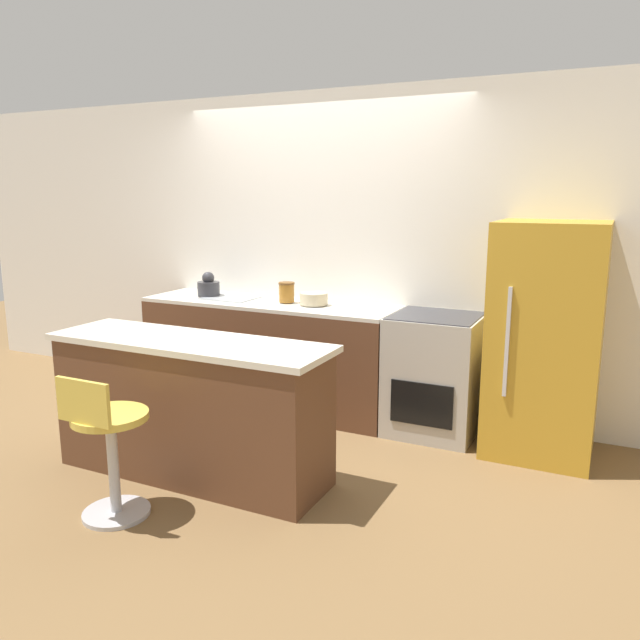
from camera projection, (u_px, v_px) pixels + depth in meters
ground_plane at (285, 422)px, 4.94m from camera, size 14.00×14.00×0.00m
wall_back at (322, 251)px, 5.27m from camera, size 8.00×0.06×2.60m
back_counter at (269, 354)px, 5.28m from camera, size 2.19×0.62×0.90m
kitchen_island at (191, 408)px, 3.95m from camera, size 1.86×0.56×0.89m
oven_range at (434, 374)px, 4.67m from camera, size 0.65×0.63×0.90m
refrigerator at (545, 340)px, 4.24m from camera, size 0.71×0.71×1.60m
stool_chair at (108, 445)px, 3.42m from camera, size 0.42×0.42×0.84m
kettle at (208, 286)px, 5.44m from camera, size 0.19×0.19×0.21m
mixing_bowl at (314, 299)px, 5.01m from camera, size 0.23×0.23×0.09m
canister_jar at (287, 292)px, 5.11m from camera, size 0.13×0.13×0.16m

